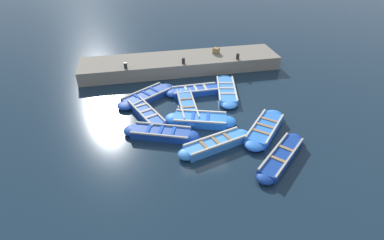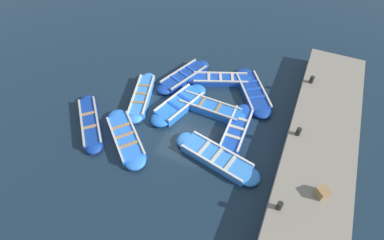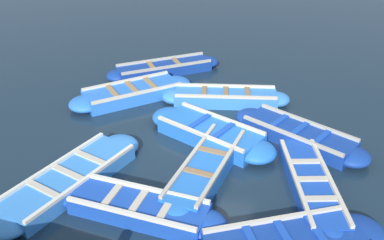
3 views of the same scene
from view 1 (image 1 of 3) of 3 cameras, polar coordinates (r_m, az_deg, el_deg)
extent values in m
plane|color=#162838|center=(14.87, 1.97, 0.15)|extent=(120.00, 120.00, 0.00)
cube|color=navy|center=(13.67, -5.92, -2.55)|extent=(1.78, 2.81, 0.33)
ellipsoid|color=navy|center=(13.43, -0.40, -3.10)|extent=(1.06, 1.08, 0.33)
ellipsoid|color=navy|center=(14.04, -11.20, -2.00)|extent=(1.06, 1.08, 0.33)
cube|color=#B2AD9E|center=(13.87, -5.56, -0.91)|extent=(1.01, 2.47, 0.07)
cube|color=#B2AD9E|center=(13.24, -6.40, -2.86)|extent=(1.01, 2.47, 0.07)
cube|color=#1947B7|center=(13.44, -3.63, -2.14)|extent=(0.78, 0.41, 0.04)
cube|color=#1947B7|center=(13.56, -5.97, -1.91)|extent=(0.78, 0.41, 0.04)
cube|color=#1947B7|center=(13.71, -8.26, -1.68)|extent=(0.78, 0.41, 0.04)
cube|color=blue|center=(14.47, 1.59, -0.01)|extent=(1.72, 2.70, 0.37)
ellipsoid|color=blue|center=(14.44, 6.56, -0.30)|extent=(1.17, 1.19, 0.37)
ellipsoid|color=blue|center=(14.59, -3.32, 0.27)|extent=(1.17, 1.19, 0.37)
cube|color=beige|center=(14.74, 1.75, 1.69)|extent=(0.82, 2.37, 0.07)
cube|color=beige|center=(13.96, 1.45, -0.31)|extent=(0.82, 2.37, 0.07)
cube|color=#1947B7|center=(14.34, 3.02, 0.59)|extent=(0.89, 0.40, 0.04)
cube|color=#1947B7|center=(14.38, 0.19, 0.75)|extent=(0.89, 0.40, 0.04)
cube|color=#1947B7|center=(17.09, 0.67, 5.56)|extent=(0.90, 2.63, 0.32)
ellipsoid|color=#1947B7|center=(17.40, 4.88, 5.99)|extent=(0.79, 0.82, 0.32)
ellipsoid|color=#1947B7|center=(16.86, -3.67, 5.09)|extent=(0.79, 0.82, 0.32)
cube|color=silver|center=(17.33, 0.38, 6.71)|extent=(0.13, 2.56, 0.07)
cube|color=silver|center=(16.66, 0.98, 5.55)|extent=(0.13, 2.56, 0.07)
cube|color=beige|center=(17.13, 2.49, 6.29)|extent=(0.75, 0.16, 0.04)
cube|color=beige|center=(17.00, 0.67, 6.10)|extent=(0.75, 0.16, 0.04)
cube|color=beige|center=(16.89, -1.17, 5.91)|extent=(0.75, 0.16, 0.04)
cube|color=#3884E0|center=(17.24, 6.58, 5.57)|extent=(3.16, 1.62, 0.31)
ellipsoid|color=#3884E0|center=(18.58, 6.20, 7.76)|extent=(1.11, 1.09, 0.31)
ellipsoid|color=#3884E0|center=(15.93, 7.02, 3.03)|extent=(1.11, 1.09, 0.31)
cube|color=silver|center=(17.11, 5.10, 6.16)|extent=(2.90, 0.72, 0.07)
cube|color=silver|center=(17.21, 8.13, 6.10)|extent=(2.90, 0.72, 0.07)
cube|color=beige|center=(17.73, 6.45, 7.04)|extent=(0.32, 0.88, 0.04)
cube|color=beige|center=(17.16, 6.62, 6.09)|extent=(0.32, 0.88, 0.04)
cube|color=beige|center=(16.60, 6.80, 5.07)|extent=(0.32, 0.88, 0.04)
cube|color=blue|center=(14.27, 13.68, -1.67)|extent=(2.65, 2.51, 0.34)
ellipsoid|color=blue|center=(15.37, 15.24, 0.82)|extent=(1.31, 1.31, 0.34)
ellipsoid|color=blue|center=(13.22, 11.86, -4.57)|extent=(1.31, 1.31, 0.34)
cube|color=beige|center=(14.25, 12.06, -0.48)|extent=(2.00, 1.79, 0.07)
cube|color=beige|center=(14.08, 15.54, -1.51)|extent=(2.00, 1.79, 0.07)
cube|color=#9E7A51|center=(14.63, 14.48, 0.05)|extent=(0.68, 0.75, 0.04)
cube|color=#9E7A51|center=(14.17, 13.78, -1.04)|extent=(0.68, 0.75, 0.04)
cube|color=#9E7A51|center=(13.71, 13.04, -2.21)|extent=(0.68, 0.75, 0.04)
cube|color=#1947B7|center=(15.19, -8.76, 1.23)|extent=(2.95, 1.77, 0.31)
ellipsoid|color=#1947B7|center=(16.34, -10.97, 3.47)|extent=(0.93, 0.92, 0.31)
ellipsoid|color=#1947B7|center=(14.10, -6.21, -1.36)|extent=(0.93, 0.92, 0.31)
cube|color=beige|center=(14.98, -9.99, 1.46)|extent=(2.64, 1.11, 0.07)
cube|color=beige|center=(15.21, -7.67, 2.22)|extent=(2.64, 1.11, 0.07)
cube|color=beige|center=(15.58, -9.80, 2.78)|extent=(0.38, 0.67, 0.04)
cube|color=beige|center=(15.10, -8.82, 1.80)|extent=(0.38, 0.67, 0.04)
cube|color=beige|center=(14.62, -7.77, 0.75)|extent=(0.38, 0.67, 0.04)
cube|color=#3884E0|center=(12.99, 4.46, -4.60)|extent=(1.56, 2.91, 0.35)
ellipsoid|color=#3884E0|center=(13.67, 9.42, -2.81)|extent=(0.90, 0.91, 0.35)
ellipsoid|color=#3884E0|center=(12.43, -1.03, -6.54)|extent=(0.90, 0.91, 0.35)
cube|color=beige|center=(13.09, 3.68, -3.07)|extent=(0.88, 2.65, 0.07)
cube|color=beige|center=(12.64, 5.34, -4.70)|extent=(0.88, 2.65, 0.07)
cube|color=olive|center=(13.15, 6.68, -3.15)|extent=(0.69, 0.33, 0.04)
cube|color=olive|center=(12.87, 4.49, -3.92)|extent=(0.69, 0.33, 0.04)
cube|color=olive|center=(12.62, 2.21, -4.73)|extent=(0.69, 0.33, 0.04)
cube|color=blue|center=(15.58, -0.93, 2.66)|extent=(2.99, 0.91, 0.37)
ellipsoid|color=blue|center=(16.85, -1.68, 5.21)|extent=(0.79, 0.76, 0.37)
ellipsoid|color=blue|center=(14.34, -0.04, -0.34)|extent=(0.79, 0.76, 0.37)
cube|color=#B2AD9E|center=(15.42, -2.25, 3.25)|extent=(2.90, 0.20, 0.07)
cube|color=#B2AD9E|center=(15.51, 0.38, 3.47)|extent=(2.90, 0.20, 0.07)
cube|color=olive|center=(15.83, -1.16, 4.06)|extent=(0.17, 0.71, 0.04)
cube|color=olive|center=(15.11, -0.70, 2.52)|extent=(0.17, 0.71, 0.04)
cube|color=navy|center=(12.86, 16.63, -6.74)|extent=(2.57, 2.73, 0.31)
ellipsoid|color=navy|center=(14.02, 18.91, -3.46)|extent=(1.02, 1.02, 0.31)
ellipsoid|color=navy|center=(11.78, 13.86, -10.63)|extent=(1.02, 1.02, 0.31)
cube|color=#B2AD9E|center=(12.82, 15.35, -5.54)|extent=(2.01, 2.22, 0.07)
cube|color=#B2AD9E|center=(12.68, 18.20, -6.63)|extent=(2.01, 2.22, 0.07)
cube|color=#9E7A51|center=(13.08, 17.44, -5.15)|extent=(0.60, 0.56, 0.04)
cube|color=#9E7A51|center=(12.44, 16.02, -7.16)|extent=(0.60, 0.56, 0.04)
cube|color=navy|center=(16.76, -8.58, 4.51)|extent=(2.38, 2.84, 0.29)
ellipsoid|color=navy|center=(17.50, -5.06, 6.10)|extent=(1.34, 1.34, 0.29)
ellipsoid|color=navy|center=(16.10, -12.38, 2.77)|extent=(1.34, 1.34, 0.29)
cube|color=beige|center=(17.02, -9.63, 5.58)|extent=(1.56, 2.27, 0.07)
cube|color=beige|center=(16.34, -7.59, 4.52)|extent=(1.56, 2.27, 0.07)
cube|color=#1947B7|center=(16.99, -7.09, 5.70)|extent=(0.83, 0.62, 0.04)
cube|color=#1947B7|center=(16.68, -8.62, 5.01)|extent=(0.83, 0.62, 0.04)
cube|color=#1947B7|center=(16.39, -10.21, 4.30)|extent=(0.83, 0.62, 0.04)
cube|color=gray|center=(20.04, -2.15, 10.72)|extent=(2.73, 12.83, 0.83)
cylinder|color=black|center=(19.76, 8.70, 11.87)|extent=(0.20, 0.20, 0.35)
cylinder|color=black|center=(18.89, -1.65, 11.20)|extent=(0.20, 0.20, 0.35)
cylinder|color=black|center=(18.65, -12.56, 10.11)|extent=(0.20, 0.20, 0.35)
cube|color=olive|center=(20.55, 4.63, 13.03)|extent=(0.52, 0.52, 0.37)
camera|label=2|loc=(20.30, 30.70, 36.48)|focal=28.00mm
camera|label=3|loc=(20.62, -12.80, 26.17)|focal=42.00mm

